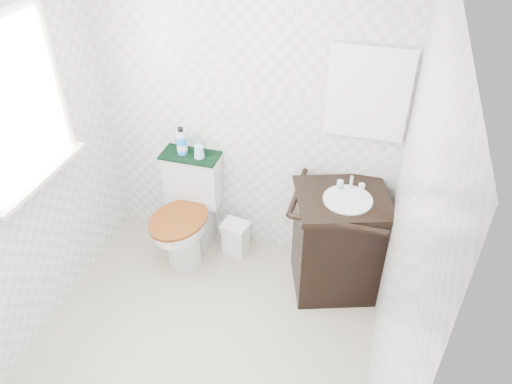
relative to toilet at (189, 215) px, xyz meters
The scene contains 12 objects.
floor 1.11m from the toilet, 67.20° to the right, with size 2.40×2.40×0.00m, color #B2A890.
wall_back 0.96m from the toilet, 29.91° to the left, with size 2.40×2.40×0.00m, color white.
wall_right 1.98m from the toilet, 32.69° to the right, with size 2.40×2.40×0.00m, color white.
window 1.54m from the toilet, 132.82° to the right, with size 0.02×0.70×0.90m, color white.
mirror 1.65m from the toilet, ahead, with size 0.50×0.02×0.60m, color silver.
toilet is the anchor object (origin of this frame).
vanity 1.18m from the toilet, ahead, with size 0.77×0.71×0.92m.
trash_bin 0.42m from the toilet, 10.58° to the left, with size 0.23×0.20×0.30m.
towel 0.49m from the toilet, 90.00° to the left, with size 0.44×0.22×0.02m, color black.
mouthwash_bottle 0.59m from the toilet, 115.10° to the left, with size 0.07×0.07×0.22m.
cup 0.55m from the toilet, 53.73° to the left, with size 0.08×0.08×0.10m, color #9AD6FC.
soap_bar 1.23m from the toilet, ahead, with size 0.06×0.04×0.02m, color #1B7483.
Camera 1 is at (0.93, -1.81, 2.81)m, focal length 35.00 mm.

